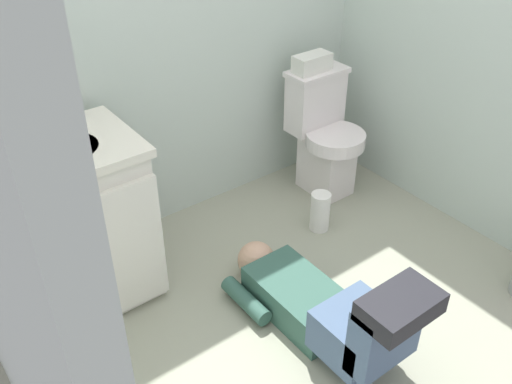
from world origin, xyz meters
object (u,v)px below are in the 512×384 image
object	(u,v)px
tissue_box	(312,63)
bottle_green	(28,130)
soap_dispenser	(3,133)
bottle_amber	(45,133)
paper_towel_roll	(320,212)
vanity_cabinet	(81,223)
toilet	(324,135)
person_plumber	(326,308)
faucet	(48,123)
bottle_white	(60,119)

from	to	relation	value
tissue_box	bottle_green	size ratio (longest dim) A/B	1.47
tissue_box	soap_dispenser	distance (m)	1.68
bottle_amber	paper_towel_roll	world-z (taller)	bottle_amber
soap_dispenser	tissue_box	bearing A→B (deg)	-0.58
vanity_cabinet	bottle_green	distance (m)	0.49
tissue_box	toilet	bearing A→B (deg)	-63.57
bottle_amber	paper_towel_roll	size ratio (longest dim) A/B	0.45
toilet	person_plumber	xyz separation A→B (m)	(-0.82, -0.92, -0.19)
toilet	bottle_green	bearing A→B (deg)	178.05
faucet	toilet	bearing A→B (deg)	-4.76
toilet	bottle_white	xyz separation A→B (m)	(-1.49, 0.10, 0.52)
soap_dispenser	faucet	bearing A→B (deg)	6.01
person_plumber	toilet	bearing A→B (deg)	48.26
bottle_amber	bottle_white	world-z (taller)	bottle_white
tissue_box	bottle_green	xyz separation A→B (m)	(-1.59, -0.03, 0.09)
person_plumber	paper_towel_roll	bearing A→B (deg)	49.06
bottle_white	paper_towel_roll	xyz separation A→B (m)	(1.19, -0.42, -0.77)
bottle_white	tissue_box	bearing A→B (deg)	-0.33
person_plumber	bottle_white	bearing A→B (deg)	123.05
soap_dispenser	paper_towel_roll	world-z (taller)	soap_dispenser
vanity_cabinet	person_plumber	bearing A→B (deg)	-52.05
faucet	paper_towel_roll	xyz separation A→B (m)	(1.23, -0.45, -0.75)
vanity_cabinet	bottle_amber	world-z (taller)	bottle_amber
bottle_green	bottle_white	xyz separation A→B (m)	(0.15, 0.04, -0.01)
bottle_amber	bottle_white	xyz separation A→B (m)	(0.09, 0.06, 0.01)
bottle_amber	paper_towel_roll	xyz separation A→B (m)	(1.28, -0.36, -0.76)
person_plumber	bottle_white	world-z (taller)	bottle_white
faucet	person_plumber	distance (m)	1.44
toilet	bottle_white	bearing A→B (deg)	176.20
person_plumber	tissue_box	world-z (taller)	tissue_box
paper_towel_roll	soap_dispenser	bearing A→B (deg)	163.29
vanity_cabinet	bottle_green	bearing A→B (deg)	145.09
faucet	bottle_amber	xyz separation A→B (m)	(-0.04, -0.09, 0.00)
soap_dispenser	bottle_green	xyz separation A→B (m)	(0.09, -0.05, 0.01)
person_plumber	bottle_green	world-z (taller)	bottle_green
person_plumber	bottle_amber	distance (m)	1.41
toilet	vanity_cabinet	world-z (taller)	vanity_cabinet
bottle_green	person_plumber	bearing A→B (deg)	-50.33
faucet	bottle_amber	world-z (taller)	bottle_amber
person_plumber	paper_towel_roll	size ratio (longest dim) A/B	4.58
vanity_cabinet	soap_dispenser	bearing A→B (deg)	146.90
faucet	bottle_white	size ratio (longest dim) A/B	0.78
vanity_cabinet	faucet	world-z (taller)	faucet
tissue_box	soap_dispenser	bearing A→B (deg)	179.42
bottle_white	paper_towel_roll	size ratio (longest dim) A/B	0.55
faucet	bottle_amber	bearing A→B (deg)	-116.29
bottle_green	paper_towel_roll	xyz separation A→B (m)	(1.33, -0.38, -0.78)
toilet	person_plumber	distance (m)	1.25
faucet	paper_towel_roll	world-z (taller)	faucet
bottle_amber	bottle_green	bearing A→B (deg)	165.35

